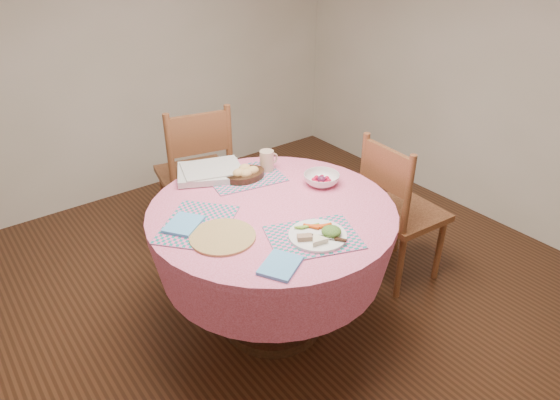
{
  "coord_description": "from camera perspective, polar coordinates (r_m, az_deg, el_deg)",
  "views": [
    {
      "loc": [
        -1.26,
        -1.72,
        2.0
      ],
      "look_at": [
        0.05,
        0.0,
        0.78
      ],
      "focal_mm": 32.0,
      "sensor_mm": 36.0,
      "label": 1
    }
  ],
  "objects": [
    {
      "name": "chair_right",
      "position": [
        3.06,
        13.28,
        -0.96
      ],
      "size": [
        0.45,
        0.46,
        0.94
      ],
      "rotation": [
        0.0,
        0.0,
        1.5
      ],
      "color": "brown",
      "rests_on": "ground"
    },
    {
      "name": "chair_back",
      "position": [
        3.39,
        -9.51,
        3.2
      ],
      "size": [
        0.55,
        0.53,
        1.01
      ],
      "rotation": [
        0.0,
        0.0,
        2.93
      ],
      "color": "brown",
      "rests_on": "ground"
    },
    {
      "name": "placemat_front",
      "position": [
        2.25,
        3.83,
        -4.27
      ],
      "size": [
        0.48,
        0.42,
        0.01
      ],
      "primitive_type": "cube",
      "rotation": [
        0.0,
        0.0,
        -0.36
      ],
      "color": "#15776F",
      "rests_on": "dining_table"
    },
    {
      "name": "bread_bowl",
      "position": [
        2.75,
        -4.02,
        3.08
      ],
      "size": [
        0.23,
        0.23,
        0.08
      ],
      "color": "black",
      "rests_on": "placemat_back"
    },
    {
      "name": "dinner_plate",
      "position": [
        2.24,
        4.56,
        -3.89
      ],
      "size": [
        0.26,
        0.26,
        0.05
      ],
      "rotation": [
        0.0,
        0.0,
        -0.53
      ],
      "color": "white",
      "rests_on": "placemat_front"
    },
    {
      "name": "wicker_trivet",
      "position": [
        2.26,
        -6.58,
        -4.19
      ],
      "size": [
        0.3,
        0.3,
        0.01
      ],
      "primitive_type": "cylinder",
      "color": "olive",
      "rests_on": "dining_table"
    },
    {
      "name": "fruit_bowl",
      "position": [
        2.69,
        4.76,
        2.37
      ],
      "size": [
        0.21,
        0.21,
        0.06
      ],
      "rotation": [
        0.0,
        0.0,
        -0.11
      ],
      "color": "white",
      "rests_on": "dining_table"
    },
    {
      "name": "ground",
      "position": [
        2.92,
        -0.8,
        -13.73
      ],
      "size": [
        4.0,
        4.0,
        0.0
      ],
      "primitive_type": "plane",
      "color": "#331C0F",
      "rests_on": "ground"
    },
    {
      "name": "dining_table",
      "position": [
        2.58,
        -0.89,
        -4.68
      ],
      "size": [
        1.24,
        1.24,
        0.75
      ],
      "color": "pink",
      "rests_on": "ground"
    },
    {
      "name": "napkin_far",
      "position": [
        2.36,
        -10.94,
        -2.74
      ],
      "size": [
        0.23,
        0.22,
        0.01
      ],
      "primitive_type": "cube",
      "rotation": [
        0.0,
        0.0,
        0.61
      ],
      "color": "#569FDD",
      "rests_on": "placemat_left"
    },
    {
      "name": "placemat_back",
      "position": [
        2.78,
        -4.0,
        2.67
      ],
      "size": [
        0.45,
        0.37,
        0.01
      ],
      "primitive_type": "cube",
      "rotation": [
        0.0,
        0.0,
        -0.19
      ],
      "color": "#15776F",
      "rests_on": "dining_table"
    },
    {
      "name": "room_envelope",
      "position": [
        2.15,
        -1.14,
        21.8
      ],
      "size": [
        4.01,
        4.01,
        2.71
      ],
      "color": "silver",
      "rests_on": "ground"
    },
    {
      "name": "latte_mug",
      "position": [
        2.82,
        -1.47,
        4.55
      ],
      "size": [
        0.12,
        0.08,
        0.12
      ],
      "color": "tan",
      "rests_on": "placemat_back"
    },
    {
      "name": "placemat_left",
      "position": [
        2.37,
        -9.42,
        -2.75
      ],
      "size": [
        0.5,
        0.49,
        0.01
      ],
      "primitive_type": "cube",
      "rotation": [
        0.0,
        0.0,
        0.71
      ],
      "color": "#15776F",
      "rests_on": "dining_table"
    },
    {
      "name": "napkin_near",
      "position": [
        2.07,
        0.05,
        -7.48
      ],
      "size": [
        0.23,
        0.21,
        0.01
      ],
      "primitive_type": "cube",
      "rotation": [
        0.0,
        0.0,
        0.51
      ],
      "color": "#569FDD",
      "rests_on": "dining_table"
    },
    {
      "name": "newspaper_stack",
      "position": [
        2.8,
        -8.06,
        3.21
      ],
      "size": [
        0.43,
        0.4,
        0.04
      ],
      "rotation": [
        0.0,
        0.0,
        -0.47
      ],
      "color": "silver",
      "rests_on": "dining_table"
    }
  ]
}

